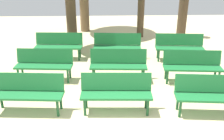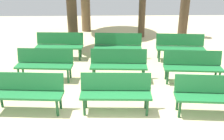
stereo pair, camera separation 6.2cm
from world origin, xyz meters
name	(u,v)px [view 2 (the right image)]	position (x,y,z in m)	size (l,w,h in m)	color
bench_r0_c0	(28,90)	(-1.93, 1.66, 0.50)	(1.63, 0.59, 0.87)	#1E7238
bench_r0_c1	(116,91)	(0.06, 1.60, 0.50)	(1.62, 0.54, 0.87)	#1E7238
bench_r0_c2	(211,93)	(2.17, 1.43, 0.50)	(1.64, 0.62, 0.87)	#1E7238
bench_r1_c0	(45,62)	(-1.90, 3.36, 0.50)	(1.63, 0.60, 0.87)	#1E7238
bench_r1_c1	(119,63)	(0.20, 3.27, 0.50)	(1.62, 0.57, 0.87)	#1E7238
bench_r1_c2	(193,65)	(2.26, 3.09, 0.50)	(1.63, 0.61, 0.87)	#1E7238
bench_r2_c0	(60,44)	(-1.74, 5.06, 0.50)	(1.62, 0.57, 0.87)	#1E7238
bench_r2_c1	(118,45)	(0.26, 4.93, 0.50)	(1.63, 0.61, 0.87)	#1E7238
bench_r2_c2	(180,46)	(2.35, 4.79, 0.50)	(1.64, 0.62, 0.87)	#1E7238
tree_1	(143,1)	(1.40, 7.61, 1.55)	(0.29, 0.29, 3.09)	#4C3A28
tree_3	(185,7)	(3.23, 7.69, 1.27)	(0.40, 0.40, 2.53)	#4C3A28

